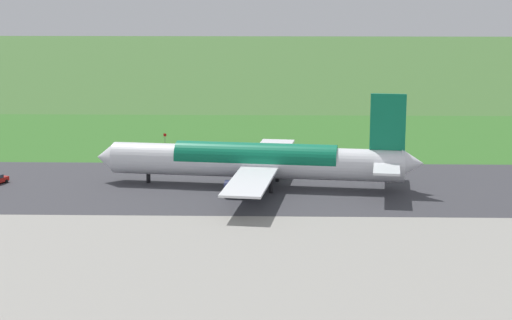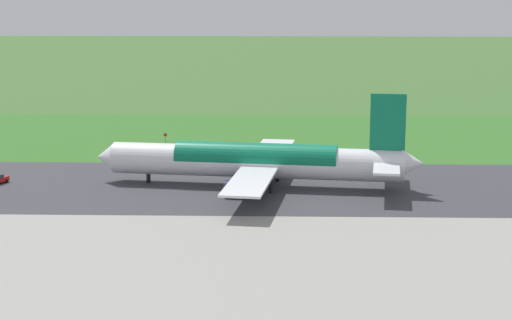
{
  "view_description": "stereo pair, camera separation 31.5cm",
  "coord_description": "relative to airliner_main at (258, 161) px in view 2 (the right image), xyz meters",
  "views": [
    {
      "loc": [
        -6.54,
        135.81,
        32.91
      ],
      "look_at": [
        -3.16,
        0.0,
        4.5
      ],
      "focal_mm": 59.65,
      "sensor_mm": 36.0,
      "label": 1
    },
    {
      "loc": [
        -6.86,
        135.8,
        32.91
      ],
      "look_at": [
        -3.16,
        0.0,
        4.5
      ],
      "focal_mm": 59.65,
      "sensor_mm": 36.0,
      "label": 2
    }
  ],
  "objects": [
    {
      "name": "runway_asphalt",
      "position": [
        3.53,
        -0.05,
        -4.32
      ],
      "size": [
        600.0,
        36.38,
        0.06
      ],
      "primitive_type": "cube",
      "color": "#38383D",
      "rests_on": "ground"
    },
    {
      "name": "traffic_cone_orange",
      "position": [
        26.95,
        -37.01,
        -4.08
      ],
      "size": [
        0.4,
        0.4,
        0.55
      ],
      "primitive_type": "cone",
      "color": "orange",
      "rests_on": "ground"
    },
    {
      "name": "grass_verge_foreground",
      "position": [
        3.53,
        -36.84,
        -4.33
      ],
      "size": [
        600.0,
        80.0,
        0.04
      ],
      "primitive_type": "cube",
      "color": "#346B27",
      "rests_on": "ground"
    },
    {
      "name": "no_stopping_sign",
      "position": [
        20.15,
        -36.73,
        -2.96
      ],
      "size": [
        0.6,
        0.1,
        2.34
      ],
      "color": "slate",
      "rests_on": "ground"
    },
    {
      "name": "airliner_main",
      "position": [
        0.0,
        0.0,
        0.0
      ],
      "size": [
        54.11,
        44.41,
        15.88
      ],
      "color": "white",
      "rests_on": "ground"
    },
    {
      "name": "ground_plane",
      "position": [
        3.53,
        -0.05,
        -4.35
      ],
      "size": [
        800.0,
        800.0,
        0.0
      ],
      "primitive_type": "plane",
      "color": "#3D662D"
    }
  ]
}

